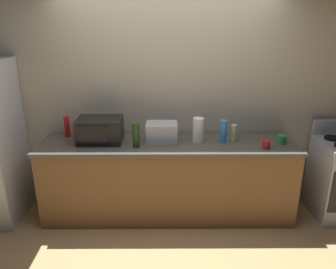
{
  "coord_description": "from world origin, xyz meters",
  "views": [
    {
      "loc": [
        -0.02,
        -2.98,
        2.19
      ],
      "look_at": [
        0.0,
        0.4,
        1.0
      ],
      "focal_mm": 35.24,
      "sensor_mm": 36.0,
      "label": 1
    }
  ],
  "objects_px": {
    "paper_towel_roll": "(198,130)",
    "mug_red": "(266,144)",
    "bottle_wine": "(136,135)",
    "bottle_spray_cleaner": "(223,131)",
    "bottle_hot_sauce": "(67,127)",
    "bottle_vinegar": "(234,133)",
    "microwave": "(100,130)",
    "toaster_oven": "(162,132)",
    "mug_green": "(282,139)"
  },
  "relations": [
    {
      "from": "microwave",
      "to": "bottle_wine",
      "type": "relative_size",
      "value": 1.81
    },
    {
      "from": "mug_red",
      "to": "microwave",
      "type": "bearing_deg",
      "value": 173.58
    },
    {
      "from": "bottle_spray_cleaner",
      "to": "toaster_oven",
      "type": "bearing_deg",
      "value": 177.24
    },
    {
      "from": "bottle_spray_cleaner",
      "to": "mug_red",
      "type": "distance_m",
      "value": 0.47
    },
    {
      "from": "bottle_hot_sauce",
      "to": "mug_red",
      "type": "xyz_separation_m",
      "value": [
        2.2,
        -0.38,
        -0.07
      ]
    },
    {
      "from": "mug_green",
      "to": "bottle_wine",
      "type": "bearing_deg",
      "value": -176.75
    },
    {
      "from": "paper_towel_roll",
      "to": "bottle_vinegar",
      "type": "xyz_separation_m",
      "value": [
        0.4,
        0.03,
        -0.04
      ]
    },
    {
      "from": "paper_towel_roll",
      "to": "mug_green",
      "type": "relative_size",
      "value": 2.73
    },
    {
      "from": "bottle_wine",
      "to": "bottle_vinegar",
      "type": "relative_size",
      "value": 1.44
    },
    {
      "from": "bottle_vinegar",
      "to": "mug_green",
      "type": "distance_m",
      "value": 0.52
    },
    {
      "from": "mug_red",
      "to": "mug_green",
      "type": "xyz_separation_m",
      "value": [
        0.2,
        0.13,
        0.0
      ]
    },
    {
      "from": "microwave",
      "to": "bottle_spray_cleaner",
      "type": "distance_m",
      "value": 1.35
    },
    {
      "from": "bottle_vinegar",
      "to": "bottle_wine",
      "type": "bearing_deg",
      "value": -169.93
    },
    {
      "from": "toaster_oven",
      "to": "mug_green",
      "type": "xyz_separation_m",
      "value": [
        1.31,
        -0.08,
        -0.06
      ]
    },
    {
      "from": "microwave",
      "to": "mug_red",
      "type": "distance_m",
      "value": 1.79
    },
    {
      "from": "paper_towel_roll",
      "to": "bottle_vinegar",
      "type": "relative_size",
      "value": 1.46
    },
    {
      "from": "paper_towel_roll",
      "to": "bottle_spray_cleaner",
      "type": "xyz_separation_m",
      "value": [
        0.27,
        -0.02,
        -0.01
      ]
    },
    {
      "from": "toaster_oven",
      "to": "mug_green",
      "type": "bearing_deg",
      "value": -3.6
    },
    {
      "from": "bottle_hot_sauce",
      "to": "mug_green",
      "type": "bearing_deg",
      "value": -5.89
    },
    {
      "from": "mug_red",
      "to": "bottle_wine",
      "type": "bearing_deg",
      "value": 178.29
    },
    {
      "from": "toaster_oven",
      "to": "bottle_wine",
      "type": "xyz_separation_m",
      "value": [
        -0.27,
        -0.17,
        0.03
      ]
    },
    {
      "from": "paper_towel_roll",
      "to": "bottle_hot_sauce",
      "type": "relative_size",
      "value": 1.13
    },
    {
      "from": "bottle_wine",
      "to": "bottle_spray_cleaner",
      "type": "xyz_separation_m",
      "value": [
        0.94,
        0.14,
        -0.01
      ]
    },
    {
      "from": "bottle_hot_sauce",
      "to": "paper_towel_roll",
      "type": "bearing_deg",
      "value": -6.68
    },
    {
      "from": "paper_towel_roll",
      "to": "bottle_spray_cleaner",
      "type": "relative_size",
      "value": 1.08
    },
    {
      "from": "bottle_spray_cleaner",
      "to": "bottle_hot_sauce",
      "type": "bearing_deg",
      "value": 173.62
    },
    {
      "from": "microwave",
      "to": "bottle_hot_sauce",
      "type": "relative_size",
      "value": 2.01
    },
    {
      "from": "bottle_vinegar",
      "to": "bottle_hot_sauce",
      "type": "relative_size",
      "value": 0.77
    },
    {
      "from": "paper_towel_roll",
      "to": "bottle_spray_cleaner",
      "type": "distance_m",
      "value": 0.28
    },
    {
      "from": "toaster_oven",
      "to": "paper_towel_roll",
      "type": "height_order",
      "value": "paper_towel_roll"
    },
    {
      "from": "paper_towel_roll",
      "to": "mug_green",
      "type": "distance_m",
      "value": 0.91
    },
    {
      "from": "toaster_oven",
      "to": "mug_green",
      "type": "distance_m",
      "value": 1.31
    },
    {
      "from": "bottle_wine",
      "to": "mug_green",
      "type": "distance_m",
      "value": 1.58
    },
    {
      "from": "toaster_oven",
      "to": "bottle_spray_cleaner",
      "type": "bearing_deg",
      "value": -2.76
    },
    {
      "from": "microwave",
      "to": "bottle_hot_sauce",
      "type": "xyz_separation_m",
      "value": [
        -0.42,
        0.18,
        -0.02
      ]
    },
    {
      "from": "bottle_wine",
      "to": "mug_red",
      "type": "bearing_deg",
      "value": -1.71
    },
    {
      "from": "bottle_vinegar",
      "to": "bottle_hot_sauce",
      "type": "xyz_separation_m",
      "value": [
        -1.9,
        0.15,
        0.03
      ]
    },
    {
      "from": "mug_green",
      "to": "bottle_hot_sauce",
      "type": "bearing_deg",
      "value": 174.11
    },
    {
      "from": "microwave",
      "to": "bottle_spray_cleaner",
      "type": "relative_size",
      "value": 1.92
    },
    {
      "from": "microwave",
      "to": "mug_red",
      "type": "height_order",
      "value": "microwave"
    },
    {
      "from": "bottle_vinegar",
      "to": "bottle_spray_cleaner",
      "type": "height_order",
      "value": "bottle_spray_cleaner"
    },
    {
      "from": "paper_towel_roll",
      "to": "mug_red",
      "type": "xyz_separation_m",
      "value": [
        0.7,
        -0.2,
        -0.09
      ]
    },
    {
      "from": "paper_towel_roll",
      "to": "bottle_wine",
      "type": "xyz_separation_m",
      "value": [
        -0.67,
        -0.16,
        -0.0
      ]
    },
    {
      "from": "microwave",
      "to": "toaster_oven",
      "type": "bearing_deg",
      "value": 1.03
    },
    {
      "from": "microwave",
      "to": "mug_green",
      "type": "bearing_deg",
      "value": -2.02
    },
    {
      "from": "bottle_wine",
      "to": "bottle_hot_sauce",
      "type": "relative_size",
      "value": 1.11
    },
    {
      "from": "mug_red",
      "to": "toaster_oven",
      "type": "bearing_deg",
      "value": 169.09
    },
    {
      "from": "microwave",
      "to": "bottle_wine",
      "type": "bearing_deg",
      "value": -21.34
    },
    {
      "from": "bottle_spray_cleaner",
      "to": "mug_green",
      "type": "distance_m",
      "value": 0.64
    },
    {
      "from": "paper_towel_roll",
      "to": "bottle_spray_cleaner",
      "type": "bearing_deg",
      "value": -4.72
    }
  ]
}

